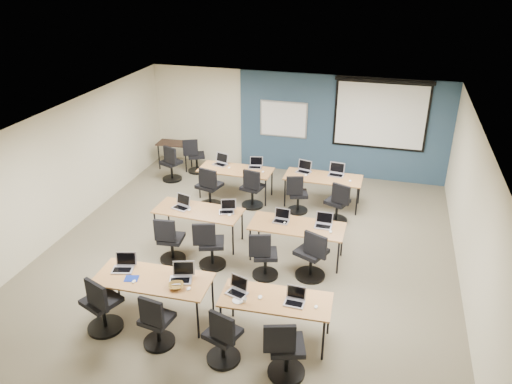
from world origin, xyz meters
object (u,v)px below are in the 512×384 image
(training_table_back_right, at_px, (323,179))
(task_chair_7, at_px, (312,258))
(task_chair_1, at_px, (156,325))
(utility_table, at_px, (174,146))
(laptop_4, at_px, (182,204))
(projector_screen, at_px, (381,111))
(laptop_2, at_px, (238,289))
(training_table_mid_left, at_px, (198,212))
(spare_chair_a, at_px, (195,159))
(spare_chair_b, at_px, (171,166))
(laptop_5, at_px, (227,209))
(laptop_8, at_px, (221,162))
(task_chair_8, at_px, (209,191))
(laptop_11, at_px, (336,172))
(training_table_back_left, at_px, (236,171))
(training_table_front_left, at_px, (153,280))
(laptop_10, at_px, (304,169))
(task_chair_3, at_px, (285,353))
(laptop_3, at_px, (295,299))
(laptop_9, at_px, (255,165))
(training_table_front_right, at_px, (276,301))
(whiteboard, at_px, (283,119))
(task_chair_4, at_px, (170,243))
(task_chair_0, at_px, (102,309))
(task_chair_2, at_px, (223,340))
(task_chair_6, at_px, (264,259))
(laptop_1, at_px, (182,275))
(task_chair_5, at_px, (210,248))
(task_chair_9, at_px, (252,191))
(laptop_0, at_px, (124,265))
(laptop_6, at_px, (281,218))
(laptop_7, at_px, (324,223))
(task_chair_10, at_px, (297,197))
(training_table_mid_right, at_px, (297,228))

(training_table_back_right, xyz_separation_m, task_chair_7, (0.26, -3.03, -0.26))
(task_chair_1, distance_m, utility_table, 7.09)
(laptop_4, bearing_deg, projector_screen, 64.42)
(laptop_2, xyz_separation_m, utility_table, (-3.68, 5.92, -0.13))
(training_table_mid_left, xyz_separation_m, task_chair_7, (2.46, -0.69, -0.25))
(spare_chair_a, height_order, spare_chair_b, spare_chair_b)
(laptop_5, bearing_deg, task_chair_7, -41.93)
(laptop_8, xyz_separation_m, task_chair_8, (0.03, -0.93, -0.36))
(task_chair_7, relative_size, laptop_11, 2.89)
(training_table_back_left, relative_size, laptop_5, 5.84)
(projector_screen, distance_m, spare_chair_a, 5.05)
(training_table_front_left, xyz_separation_m, spare_chair_a, (-1.61, 5.80, -0.28))
(task_chair_1, distance_m, laptop_10, 5.75)
(task_chair_3, relative_size, laptop_10, 3.03)
(laptop_3, relative_size, laptop_8, 0.86)
(laptop_2, distance_m, laptop_9, 5.00)
(training_table_front_right, relative_size, laptop_10, 5.02)
(task_chair_3, relative_size, spare_chair_b, 1.02)
(training_table_front_left, height_order, laptop_8, laptop_8)
(task_chair_8, bearing_deg, laptop_10, 41.35)
(whiteboard, relative_size, task_chair_4, 1.30)
(task_chair_0, relative_size, laptop_9, 3.28)
(laptop_4, distance_m, laptop_11, 3.81)
(task_chair_0, height_order, laptop_8, task_chair_0)
(task_chair_8, bearing_deg, laptop_11, 34.99)
(task_chair_2, height_order, task_chair_6, task_chair_2)
(laptop_1, height_order, task_chair_5, task_chair_5)
(training_table_back_right, height_order, task_chair_2, task_chair_2)
(task_chair_1, height_order, laptop_9, task_chair_1)
(training_table_front_right, xyz_separation_m, task_chair_9, (-1.56, 4.18, -0.27))
(task_chair_5, distance_m, task_chair_8, 2.50)
(whiteboard, relative_size, laptop_11, 3.57)
(laptop_1, distance_m, laptop_11, 5.20)
(task_chair_5, xyz_separation_m, task_chair_7, (1.92, 0.14, 0.02))
(training_table_front_right, distance_m, utility_table, 7.31)
(training_table_back_left, xyz_separation_m, laptop_5, (0.50, -2.14, 0.10))
(utility_table, height_order, spare_chair_a, spare_chair_a)
(task_chair_1, distance_m, laptop_11, 5.97)
(laptop_0, height_order, laptop_9, laptop_0)
(laptop_6, bearing_deg, laptop_7, 5.29)
(laptop_1, relative_size, spare_chair_a, 0.36)
(task_chair_4, distance_m, laptop_9, 3.46)
(task_chair_7, bearing_deg, laptop_0, -126.80)
(laptop_6, bearing_deg, training_table_back_right, 82.07)
(training_table_back_right, height_order, task_chair_10, task_chair_10)
(training_table_mid_left, bearing_deg, laptop_0, -97.74)
(task_chair_8, bearing_deg, projector_screen, 50.93)
(whiteboard, distance_m, training_table_back_right, 2.45)
(task_chair_5, bearing_deg, training_table_mid_left, 105.45)
(training_table_mid_right, height_order, training_table_back_left, same)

